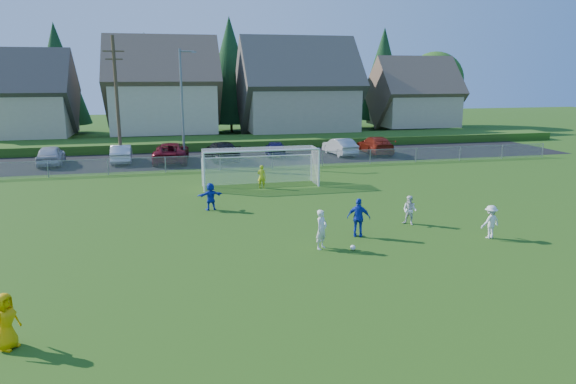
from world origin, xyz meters
name	(u,v)px	position (x,y,z in m)	size (l,w,h in m)	color
ground	(339,280)	(0.00, 0.00, 0.00)	(160.00, 160.00, 0.00)	#193D0C
asphalt_lot	(237,158)	(0.00, 27.50, 0.01)	(60.00, 60.00, 0.00)	black
grass_embankment	(227,142)	(0.00, 35.00, 0.40)	(70.00, 6.00, 0.80)	#1E420F
soccer_ball	(353,248)	(1.57, 2.89, 0.11)	(0.22, 0.22, 0.22)	white
referee	(6,321)	(-10.03, -2.39, 0.78)	(0.77, 0.50, 1.57)	#EFA804
player_white_a	(321,229)	(0.36, 3.39, 0.83)	(0.61, 0.40, 1.67)	silver
player_white_b	(410,210)	(5.50, 5.77, 0.71)	(0.69, 0.54, 1.42)	silver
player_white_c	(490,222)	(8.05, 3.07, 0.75)	(0.96, 0.55, 1.49)	silver
player_blue_a	(359,218)	(2.43, 4.55, 0.88)	(1.03, 0.43, 1.75)	#1230B1
player_blue_b	(211,196)	(-3.62, 10.69, 0.74)	(1.37, 0.44, 1.48)	#1230B1
goalkeeper	(262,177)	(-0.02, 15.36, 0.74)	(0.54, 0.36, 1.48)	#C4D318
car_a	(51,155)	(-14.88, 27.41, 0.79)	(1.88, 4.66, 1.59)	#B1B3BA
car_b	(122,154)	(-9.49, 27.34, 0.73)	(1.55, 4.46, 1.47)	silver
car_c	(171,152)	(-5.53, 26.63, 0.81)	(2.68, 5.81, 1.61)	maroon
car_d	(221,151)	(-1.43, 26.56, 0.79)	(2.22, 5.45, 1.58)	black
car_e	(275,148)	(3.41, 27.72, 0.68)	(1.62, 4.02, 1.37)	#131344
car_f	(340,147)	(9.18, 27.14, 0.75)	(1.58, 4.52, 1.49)	#B1B1B1
car_g	(375,145)	(12.53, 27.07, 0.78)	(2.19, 5.39, 1.57)	maroon
soccer_goal	(260,161)	(0.00, 16.05, 1.63)	(7.42, 1.90, 2.50)	white
chainlink_fence	(246,161)	(0.00, 22.00, 0.63)	(52.06, 0.06, 1.20)	gray
streetlight	(183,103)	(-4.45, 26.00, 4.84)	(1.38, 0.18, 9.00)	slate
utility_pole	(117,99)	(-9.50, 27.00, 5.15)	(1.60, 0.26, 10.00)	#473321
houses_row	(236,71)	(1.97, 42.46, 7.33)	(53.90, 11.45, 13.27)	tan
tree_row	(222,75)	(1.04, 48.74, 6.91)	(65.98, 12.36, 13.80)	#382616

